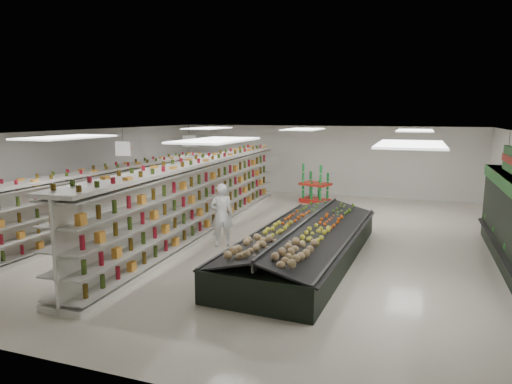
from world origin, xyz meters
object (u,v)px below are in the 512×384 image
at_px(shopper_main, 222,215).
at_px(shopper_background, 211,189).
at_px(soda_endcap, 315,186).
at_px(produce_island, 305,242).
at_px(gondola_left, 119,198).
at_px(gondola_center, 202,199).

distance_m(shopper_main, shopper_background, 4.97).
bearing_deg(soda_endcap, produce_island, -79.76).
distance_m(gondola_left, soda_endcap, 8.16).
relative_size(soda_endcap, shopper_background, 0.88).
bearing_deg(gondola_left, produce_island, -12.63).
xyz_separation_m(gondola_center, produce_island, (3.82, -1.86, -0.58)).
bearing_deg(shopper_main, gondola_left, -46.57).
xyz_separation_m(shopper_main, shopper_background, (-2.37, 4.37, -0.04)).
bearing_deg(shopper_main, gondola_center, -77.16).
height_order(produce_island, soda_endcap, soda_endcap).
distance_m(gondola_center, produce_island, 4.29).
relative_size(gondola_center, produce_island, 1.86).
height_order(produce_island, shopper_main, shopper_main).
relative_size(soda_endcap, shopper_main, 0.84).
distance_m(produce_island, soda_endcap, 7.89).
bearing_deg(produce_island, soda_endcap, 100.24).
xyz_separation_m(gondola_left, produce_island, (6.90, -1.74, -0.44)).
distance_m(gondola_center, soda_endcap, 6.39).
bearing_deg(produce_island, gondola_left, 165.87).
bearing_deg(gondola_center, shopper_main, -48.95).
relative_size(gondola_left, produce_island, 1.61).
height_order(soda_endcap, shopper_main, shopper_main).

